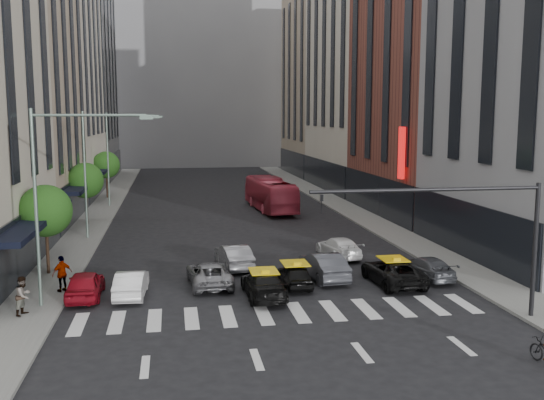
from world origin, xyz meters
name	(u,v)px	position (x,y,z in m)	size (l,w,h in m)	color
ground	(292,324)	(0.00, 0.00, 0.00)	(160.00, 160.00, 0.00)	black
sidewalk_left	(97,216)	(-11.50, 30.00, 0.07)	(3.00, 96.00, 0.15)	slate
sidewalk_right	(349,210)	(11.50, 30.00, 0.07)	(3.00, 96.00, 0.15)	slate
building_left_b	(18,76)	(-17.00, 28.00, 12.00)	(8.00, 16.00, 24.00)	tan
building_left_c	(56,31)	(-17.00, 46.00, 18.00)	(8.00, 20.00, 36.00)	beige
building_left_d	(82,71)	(-17.00, 65.00, 15.00)	(8.00, 18.00, 30.00)	gray
building_right_b	(422,68)	(17.00, 27.00, 13.00)	(8.00, 18.00, 26.00)	brown
building_right_c	(358,20)	(17.00, 46.00, 20.00)	(8.00, 20.00, 40.00)	beige
building_right_d	(319,81)	(17.00, 65.00, 14.00)	(8.00, 18.00, 28.00)	tan
building_far	(198,63)	(0.00, 85.00, 18.00)	(30.00, 10.00, 36.00)	gray
tree_near	(45,211)	(-11.80, 10.00, 3.65)	(2.88, 2.88, 4.95)	black
tree_mid	(86,181)	(-11.80, 26.00, 3.65)	(2.88, 2.88, 4.95)	black
tree_far	(106,165)	(-11.80, 42.00, 3.65)	(2.88, 2.88, 4.95)	black
streetlamp_near	(57,181)	(-10.04, 4.00, 5.90)	(5.38, 0.25, 9.00)	gray
streetlamp_mid	(98,157)	(-10.04, 20.00, 5.90)	(5.38, 0.25, 9.00)	gray
streetlamp_far	(118,146)	(-10.04, 36.00, 5.90)	(5.38, 0.25, 9.00)	gray
traffic_signal	(476,220)	(7.69, -1.00, 4.47)	(10.10, 0.20, 6.00)	black
liberty_sign	(402,153)	(12.60, 20.00, 6.00)	(0.30, 0.70, 4.00)	red
car_red	(85,284)	(-9.20, 5.33, 0.69)	(1.62, 4.03, 1.37)	maroon
car_white_front	(131,283)	(-7.00, 5.27, 0.65)	(1.38, 3.95, 1.30)	white
car_silver	(209,274)	(-3.10, 6.56, 0.63)	(2.08, 4.52, 1.25)	gray
taxi_left	(264,284)	(-0.60, 4.01, 0.65)	(1.83, 4.51, 1.31)	black
taxi_center	(295,275)	(1.29, 5.61, 0.61)	(1.45, 3.61, 1.23)	black
car_grey_mid	(324,266)	(3.13, 6.83, 0.74)	(1.57, 4.51, 1.49)	#42434A
taxi_right	(393,272)	(6.48, 5.25, 0.67)	(2.23, 4.83, 1.34)	black
car_grey_curb	(426,268)	(8.69, 6.00, 0.61)	(1.70, 4.19, 1.22)	#46484E
car_row2_left	(234,256)	(-1.45, 10.01, 0.71)	(1.50, 4.29, 1.41)	#98989D
car_row2_right	(339,247)	(5.34, 11.69, 0.63)	(1.78, 4.37, 1.27)	white
bus	(270,194)	(4.17, 31.19, 1.53)	(2.57, 10.98, 3.06)	#C73A51
pedestrian_near	(23,296)	(-11.45, 2.73, 1.01)	(0.84, 0.66, 1.73)	gray
pedestrian_far	(62,274)	(-10.40, 6.18, 1.06)	(1.06, 0.44, 1.81)	gray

